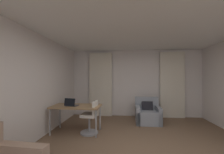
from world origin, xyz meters
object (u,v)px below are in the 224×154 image
object	(u,v)px
desk_chair	(91,119)
laptop	(71,104)
armchair	(148,114)
desk	(76,108)

from	to	relation	value
desk_chair	laptop	world-z (taller)	laptop
desk_chair	laptop	size ratio (longest dim) A/B	2.42
desk_chair	laptop	bearing A→B (deg)	-175.90
armchair	desk_chair	xyz separation A→B (m)	(-1.69, -1.10, 0.11)
desk	armchair	bearing A→B (deg)	26.88
desk_chair	desk	bearing A→B (deg)	175.52
armchair	desk	bearing A→B (deg)	-153.12
armchair	laptop	size ratio (longest dim) A/B	2.28
desk	desk_chair	xyz separation A→B (m)	(0.41, -0.03, -0.29)
desk_chair	laptop	distance (m)	0.67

